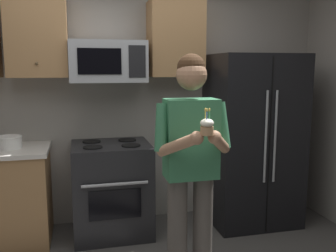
# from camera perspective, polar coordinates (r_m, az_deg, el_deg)

# --- Properties ---
(wall_back) EXTENTS (4.40, 0.10, 2.60)m
(wall_back) POSITION_cam_1_polar(r_m,az_deg,el_deg) (4.02, -7.28, 3.74)
(wall_back) COLOR gray
(wall_back) RESTS_ON ground
(oven_range) EXTENTS (0.76, 0.70, 0.93)m
(oven_range) POSITION_cam_1_polar(r_m,az_deg,el_deg) (3.80, -8.65, -9.55)
(oven_range) COLOR black
(oven_range) RESTS_ON ground
(microwave) EXTENTS (0.74, 0.41, 0.40)m
(microwave) POSITION_cam_1_polar(r_m,az_deg,el_deg) (3.72, -9.27, 9.76)
(microwave) COLOR #9EA0A5
(refrigerator) EXTENTS (0.90, 0.75, 1.80)m
(refrigerator) POSITION_cam_1_polar(r_m,az_deg,el_deg) (4.05, 12.92, -2.10)
(refrigerator) COLOR black
(refrigerator) RESTS_ON ground
(cabinet_row_upper) EXTENTS (2.78, 0.36, 0.76)m
(cabinet_row_upper) POSITION_cam_1_polar(r_m,az_deg,el_deg) (3.78, -18.36, 12.90)
(cabinet_row_upper) COLOR #9E7247
(bowl_large_white) EXTENTS (0.24, 0.24, 0.11)m
(bowl_large_white) POSITION_cam_1_polar(r_m,az_deg,el_deg) (3.75, -23.38, -2.26)
(bowl_large_white) COLOR white
(bowl_large_white) RESTS_ON counter_left
(person) EXTENTS (0.60, 0.48, 1.76)m
(person) POSITION_cam_1_polar(r_m,az_deg,el_deg) (2.72, 3.60, -5.22)
(person) COLOR #4C4742
(person) RESTS_ON ground
(cupcake) EXTENTS (0.09, 0.09, 0.17)m
(cupcake) POSITION_cam_1_polar(r_m,az_deg,el_deg) (2.35, 6.03, -0.06)
(cupcake) COLOR #A87F56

